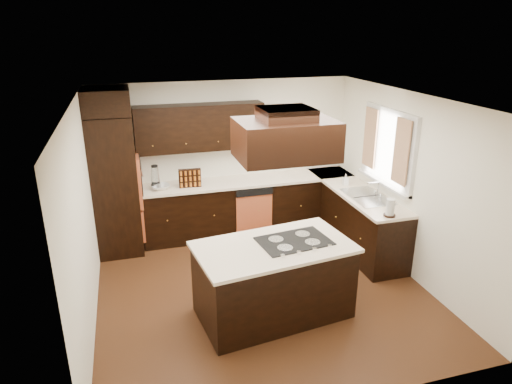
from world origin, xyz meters
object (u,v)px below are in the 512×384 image
oven_column (115,185)px  spice_rack (190,178)px  range_hood (286,139)px  island (273,282)px

oven_column → spice_rack: (1.12, 0.01, 0.00)m
oven_column → range_hood: bearing=-50.3°
island → range_hood: 1.72m
range_hood → oven_column: bearing=129.7°
spice_rack → range_hood: bearing=-67.0°
oven_column → island: oven_column is taller
range_hood → spice_rack: 2.63m
oven_column → range_hood: (1.88, -2.25, 1.10)m
range_hood → island: bearing=-168.3°
oven_column → island: (1.75, -2.28, -0.62)m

